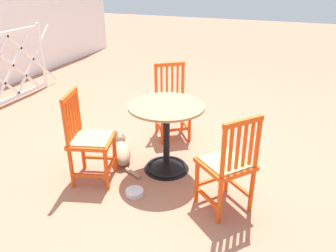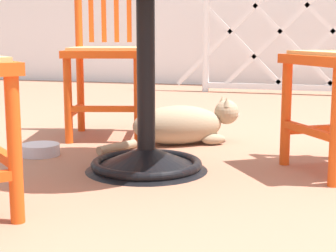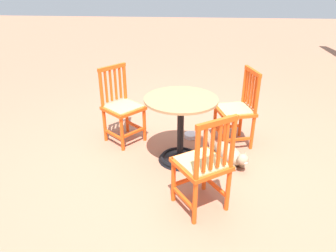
% 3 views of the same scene
% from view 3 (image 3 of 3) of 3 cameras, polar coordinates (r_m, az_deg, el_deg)
% --- Properties ---
extents(ground_plane, '(24.00, 24.00, 0.00)m').
position_cam_3_polar(ground_plane, '(3.45, 2.25, -7.19)').
color(ground_plane, '#A36B51').
extents(cafe_table, '(0.76, 0.76, 0.73)m').
position_cam_3_polar(cafe_table, '(3.42, 2.22, -1.96)').
color(cafe_table, black).
rests_on(cafe_table, ground_plane).
extents(orange_chair_near_fence, '(0.49, 0.49, 0.91)m').
position_cam_3_polar(orange_chair_near_fence, '(3.78, 12.26, 2.79)').
color(orange_chair_near_fence, '#E04C14').
rests_on(orange_chair_near_fence, ground_plane).
extents(orange_chair_tucked_in, '(0.56, 0.56, 0.91)m').
position_cam_3_polar(orange_chair_tucked_in, '(3.82, -8.25, 3.33)').
color(orange_chair_tucked_in, '#E04C14').
rests_on(orange_chair_tucked_in, ground_plane).
extents(orange_chair_at_corner, '(0.56, 0.56, 0.91)m').
position_cam_3_polar(orange_chair_at_corner, '(2.68, 6.34, -7.04)').
color(orange_chair_at_corner, '#E04C14').
rests_on(orange_chair_at_corner, ground_plane).
extents(tabby_cat, '(0.56, 0.55, 0.23)m').
position_cam_3_polar(tabby_cat, '(3.53, 11.00, -5.04)').
color(tabby_cat, '#9E896B').
rests_on(tabby_cat, ground_plane).
extents(pet_water_bowl, '(0.17, 0.17, 0.05)m').
position_cam_3_polar(pet_water_bowl, '(4.02, 4.14, -1.69)').
color(pet_water_bowl, silver).
rests_on(pet_water_bowl, ground_plane).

